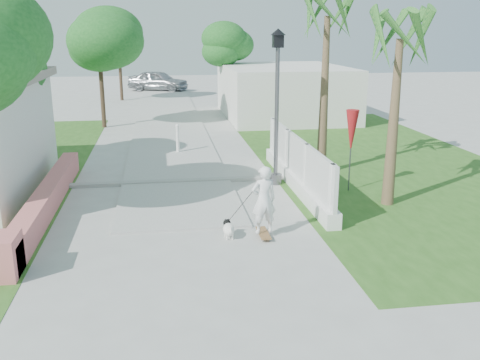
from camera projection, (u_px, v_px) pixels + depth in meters
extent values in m
plane|color=#B7B7B2|center=(188.00, 269.00, 10.19)|extent=(90.00, 90.00, 0.00)
cube|color=#B7B7B2|center=(167.00, 113.00, 29.22)|extent=(3.20, 36.00, 0.06)
cube|color=#999993|center=(176.00, 182.00, 15.89)|extent=(6.50, 0.25, 0.10)
cube|color=#2E5A1C|center=(374.00, 159.00, 18.81)|extent=(8.00, 20.00, 0.01)
cube|color=#C76866|center=(47.00, 199.00, 13.44)|extent=(0.45, 8.00, 0.60)
cube|color=#C76866|center=(6.00, 256.00, 9.80)|extent=(0.45, 0.80, 0.80)
cube|color=white|center=(296.00, 181.00, 15.38)|extent=(0.35, 7.00, 0.40)
cube|color=white|center=(297.00, 156.00, 15.18)|extent=(0.10, 7.00, 1.10)
cube|color=white|center=(332.00, 196.00, 12.19)|extent=(0.14, 0.14, 1.50)
cube|color=white|center=(306.00, 171.00, 14.28)|extent=(0.14, 0.14, 1.50)
cube|color=white|center=(287.00, 153.00, 16.38)|extent=(0.14, 0.14, 1.50)
cube|color=white|center=(273.00, 140.00, 18.28)|extent=(0.14, 0.14, 1.50)
cube|color=silver|center=(283.00, 91.00, 27.83)|extent=(6.00, 8.00, 2.60)
cylinder|color=#59595E|center=(275.00, 179.00, 15.80)|extent=(0.36, 0.36, 0.30)
cylinder|color=#59595E|center=(277.00, 117.00, 15.30)|extent=(0.12, 0.12, 4.00)
cube|color=black|center=(278.00, 41.00, 14.73)|extent=(0.28, 0.28, 0.35)
cone|color=black|center=(278.00, 32.00, 14.66)|extent=(0.44, 0.44, 0.18)
cylinder|color=white|center=(178.00, 140.00, 19.60)|extent=(0.12, 0.12, 1.00)
sphere|color=white|center=(177.00, 126.00, 19.46)|extent=(0.14, 0.14, 0.14)
cylinder|color=#59595E|center=(350.00, 156.00, 14.89)|extent=(0.04, 0.04, 2.00)
cone|color=#B01920|center=(352.00, 132.00, 14.70)|extent=(0.36, 0.36, 1.20)
cylinder|color=#4C3826|center=(102.00, 86.00, 24.47)|extent=(0.20, 0.20, 3.85)
ellipsoid|color=#18561C|center=(99.00, 49.00, 24.02)|extent=(3.40, 3.40, 2.55)
ellipsoid|color=#18561C|center=(103.00, 41.00, 23.76)|extent=(2.89, 2.89, 2.18)
ellipsoid|color=#18561C|center=(94.00, 33.00, 23.99)|extent=(2.55, 2.55, 1.90)
cylinder|color=#4C3826|center=(225.00, 80.00, 29.21)|extent=(0.20, 0.20, 3.50)
ellipsoid|color=#18561C|center=(225.00, 52.00, 28.80)|extent=(3.00, 3.00, 2.25)
ellipsoid|color=#18561C|center=(229.00, 45.00, 28.54)|extent=(2.55, 2.55, 1.92)
ellipsoid|color=#18561C|center=(221.00, 38.00, 28.77)|extent=(2.25, 2.25, 1.68)
cylinder|color=#4C3826|center=(120.00, 70.00, 34.01)|extent=(0.20, 0.20, 3.85)
ellipsoid|color=#18561C|center=(119.00, 43.00, 33.56)|extent=(3.20, 3.20, 2.40)
ellipsoid|color=#18561C|center=(121.00, 38.00, 33.31)|extent=(2.72, 2.72, 2.05)
ellipsoid|color=#18561C|center=(115.00, 32.00, 33.53)|extent=(2.40, 2.40, 1.79)
cone|color=brown|center=(324.00, 97.00, 16.38)|extent=(0.32, 0.32, 4.80)
cone|color=brown|center=(393.00, 125.00, 13.44)|extent=(0.32, 0.32, 4.20)
cube|color=olive|center=(263.00, 233.00, 11.78)|extent=(0.33, 0.81, 0.02)
imported|color=white|center=(264.00, 200.00, 11.57)|extent=(0.60, 0.44, 1.51)
cylinder|color=gray|center=(263.00, 240.00, 11.52)|extent=(0.03, 0.06, 0.06)
cylinder|color=gray|center=(269.00, 240.00, 11.54)|extent=(0.03, 0.06, 0.06)
cylinder|color=gray|center=(258.00, 231.00, 12.05)|extent=(0.03, 0.06, 0.06)
cylinder|color=gray|center=(264.00, 230.00, 12.07)|extent=(0.03, 0.06, 0.06)
ellipsoid|color=white|center=(229.00, 229.00, 11.66)|extent=(0.28, 0.44, 0.27)
sphere|color=black|center=(227.00, 223.00, 11.83)|extent=(0.17, 0.17, 0.17)
sphere|color=white|center=(226.00, 223.00, 11.91)|extent=(0.08, 0.08, 0.08)
cone|color=black|center=(225.00, 220.00, 11.80)|extent=(0.05, 0.05, 0.06)
cone|color=black|center=(229.00, 219.00, 11.82)|extent=(0.05, 0.05, 0.06)
cylinder|color=white|center=(225.00, 234.00, 11.78)|extent=(0.04, 0.04, 0.12)
cylinder|color=white|center=(231.00, 234.00, 11.81)|extent=(0.04, 0.04, 0.12)
cylinder|color=white|center=(227.00, 237.00, 11.60)|extent=(0.04, 0.04, 0.12)
cylinder|color=white|center=(233.00, 237.00, 11.62)|extent=(0.04, 0.04, 0.12)
cylinder|color=white|center=(231.00, 230.00, 11.46)|extent=(0.03, 0.10, 0.10)
imported|color=#95979C|center=(158.00, 81.00, 39.57)|extent=(4.75, 3.40, 1.50)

